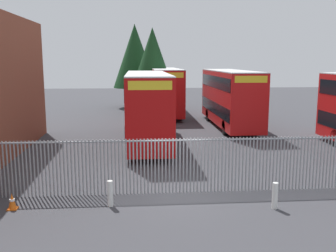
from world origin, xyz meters
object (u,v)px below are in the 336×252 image
Objects in this scene: bollard_near_left at (110,194)px; bollard_center_front at (275,196)px; double_decker_bus_behind_fence_left at (147,105)px; traffic_cone_by_gate at (12,201)px; double_decker_bus_behind_fence_right at (230,96)px; double_decker_bus_far_back at (166,90)px.

bollard_near_left is 5.85m from bollard_center_front.
bollard_center_front is at bearing -69.70° from double_decker_bus_behind_fence_left.
bollard_center_front is 1.61× the size of traffic_cone_by_gate.
double_decker_bus_behind_fence_right is at bearing 39.65° from double_decker_bus_behind_fence_left.
double_decker_bus_behind_fence_right reaches higher than bollard_near_left.
bollard_near_left is 3.43m from traffic_cone_by_gate.
bollard_near_left is at bearing -99.17° from double_decker_bus_far_back.
bollard_center_front is (2.05, -24.00, -1.95)m from double_decker_bus_far_back.
double_decker_bus_behind_fence_left is 11.92m from traffic_cone_by_gate.
double_decker_bus_behind_fence_left reaches higher than bollard_center_front.
double_decker_bus_behind_fence_left is at bearing 64.38° from traffic_cone_by_gate.
traffic_cone_by_gate is at bearing 175.71° from bollard_center_front.
bollard_near_left is 1.00× the size of bollard_center_front.
double_decker_bus_behind_fence_left is 11.38× the size of bollard_near_left.
double_decker_bus_behind_fence_right is 18.32× the size of traffic_cone_by_gate.
double_decker_bus_behind_fence_right is 1.00× the size of double_decker_bus_far_back.
double_decker_bus_behind_fence_left is 10.88m from bollard_near_left.
double_decker_bus_far_back is (2.12, 12.73, 0.00)m from double_decker_bus_behind_fence_left.
bollard_center_front is at bearing -85.12° from double_decker_bus_far_back.
double_decker_bus_behind_fence_left and double_decker_bus_behind_fence_right have the same top height.
double_decker_bus_far_back is 23.68m from bollard_near_left.
bollard_center_front is at bearing -98.31° from double_decker_bus_behind_fence_right.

